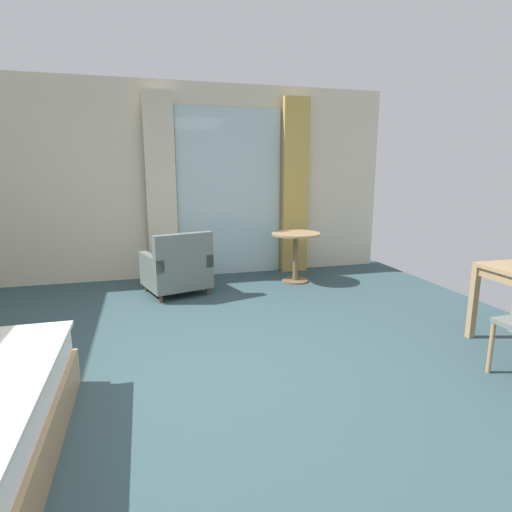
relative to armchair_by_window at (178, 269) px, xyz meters
name	(u,v)px	position (x,y,z in m)	size (l,w,h in m)	color
ground	(206,378)	(0.03, -2.18, -0.38)	(6.93, 6.84, 0.10)	#334C51
wall_back	(171,182)	(0.03, 0.98, 1.05)	(6.53, 0.12, 2.76)	beige
balcony_glass_door	(230,193)	(0.87, 0.90, 0.89)	(1.55, 0.02, 2.43)	silver
curtain_panel_left	(161,189)	(-0.12, 0.80, 0.97)	(0.41, 0.10, 2.60)	beige
curtain_panel_right	(295,187)	(1.87, 0.80, 0.97)	(0.40, 0.10, 2.60)	tan
armchair_by_window	(178,269)	(0.00, 0.00, 0.00)	(0.90, 0.87, 0.81)	slate
round_cafe_table	(296,246)	(1.66, 0.18, 0.19)	(0.68, 0.68, 0.70)	tan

